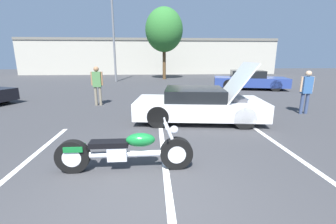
% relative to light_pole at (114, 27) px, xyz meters
% --- Properties ---
extents(ground_plane, '(80.00, 80.00, 0.00)m').
position_rel_light_pole_xyz_m(ground_plane, '(2.99, -17.60, -4.62)').
color(ground_plane, '#38383A').
extents(parking_stripe_middle, '(0.12, 5.84, 0.01)m').
position_rel_light_pole_xyz_m(parking_stripe_middle, '(0.52, -16.67, -4.62)').
color(parking_stripe_middle, white).
rests_on(parking_stripe_middle, ground).
extents(parking_stripe_back, '(0.12, 5.84, 0.01)m').
position_rel_light_pole_xyz_m(parking_stripe_back, '(3.40, -16.67, -4.62)').
color(parking_stripe_back, white).
rests_on(parking_stripe_back, ground).
extents(parking_stripe_far, '(0.12, 5.84, 0.01)m').
position_rel_light_pole_xyz_m(parking_stripe_far, '(6.28, -16.67, -4.62)').
color(parking_stripe_far, white).
rests_on(parking_stripe_far, ground).
extents(far_building, '(32.00, 4.20, 4.40)m').
position_rel_light_pole_xyz_m(far_building, '(2.99, 10.09, -2.29)').
color(far_building, '#B2AD9E').
rests_on(far_building, ground).
extents(light_pole, '(1.21, 0.28, 8.47)m').
position_rel_light_pole_xyz_m(light_pole, '(0.00, 0.00, 0.00)').
color(light_pole, slate).
rests_on(light_pole, ground).
extents(tree_background, '(3.54, 3.54, 6.66)m').
position_rel_light_pole_xyz_m(tree_background, '(4.35, 1.95, -0.02)').
color(tree_background, brown).
rests_on(tree_background, ground).
extents(motorcycle, '(2.58, 0.70, 0.95)m').
position_rel_light_pole_xyz_m(motorcycle, '(2.63, -16.43, -4.23)').
color(motorcycle, black).
rests_on(motorcycle, ground).
extents(show_car_hood_open, '(4.42, 2.41, 1.96)m').
position_rel_light_pole_xyz_m(show_car_hood_open, '(4.75, -13.08, -4.06)').
color(show_car_hood_open, white).
rests_on(show_car_hood_open, ground).
extents(parked_car_right_row, '(5.04, 3.03, 1.26)m').
position_rel_light_pole_xyz_m(parked_car_right_row, '(9.74, -5.51, -4.02)').
color(parked_car_right_row, navy).
rests_on(parked_car_right_row, ground).
extents(spectator_near_motorcycle, '(0.52, 0.21, 1.64)m').
position_rel_light_pole_xyz_m(spectator_near_motorcycle, '(8.95, -12.40, -3.65)').
color(spectator_near_motorcycle, '#38476B').
rests_on(spectator_near_motorcycle, ground).
extents(spectator_by_show_car, '(0.52, 0.23, 1.73)m').
position_rel_light_pole_xyz_m(spectator_by_show_car, '(0.73, -10.28, -3.59)').
color(spectator_by_show_car, gray).
rests_on(spectator_by_show_car, ground).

